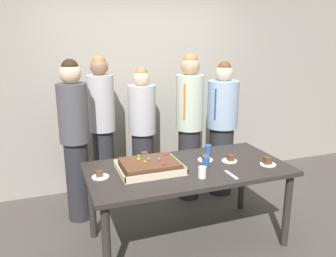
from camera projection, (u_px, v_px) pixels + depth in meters
name	position (u px, v px, depth m)	size (l,w,h in m)	color
ground_plane	(187.00, 240.00, 3.41)	(12.00, 12.00, 0.00)	#4C4742
interior_back_panel	(140.00, 73.00, 4.47)	(8.00, 0.12, 3.00)	#9E998E
party_table	(188.00, 176.00, 3.23)	(1.87, 0.95, 0.78)	#2D2826
sheet_cake	(150.00, 166.00, 3.11)	(0.57, 0.46, 0.11)	beige
plated_slice_near_left	(230.00, 159.00, 3.34)	(0.15, 0.15, 0.07)	white
plated_slice_near_right	(100.00, 176.00, 2.96)	(0.15, 0.15, 0.06)	white
plated_slice_far_left	(205.00, 158.00, 3.38)	(0.15, 0.15, 0.06)	white
plated_slice_far_right	(268.00, 162.00, 3.25)	(0.15, 0.15, 0.08)	white
plated_slice_center_front	(145.00, 156.00, 3.43)	(0.15, 0.15, 0.06)	white
drink_cup_nearest	(208.00, 150.00, 3.54)	(0.07, 0.07, 0.10)	#2D5199
drink_cup_middle	(206.00, 161.00, 3.21)	(0.07, 0.07, 0.10)	#2D5199
drink_cup_far_end	(202.00, 172.00, 2.95)	(0.07, 0.07, 0.10)	white
cake_server_utensil	(231.00, 175.00, 3.02)	(0.03, 0.20, 0.01)	silver
person_serving_front	(142.00, 130.00, 4.25)	(0.34, 0.34, 1.61)	#28282D
person_green_shirt_behind	(102.00, 128.00, 3.98)	(0.31, 0.31, 1.77)	#28282D
person_striped_tie_right	(189.00, 125.00, 4.10)	(0.33, 0.33, 1.78)	#28282D
person_far_right_suit	(222.00, 128.00, 4.26)	(0.38, 0.38, 1.68)	#28282D
person_left_edge_reaching	(75.00, 138.00, 3.60)	(0.31, 0.31, 1.75)	#28282D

